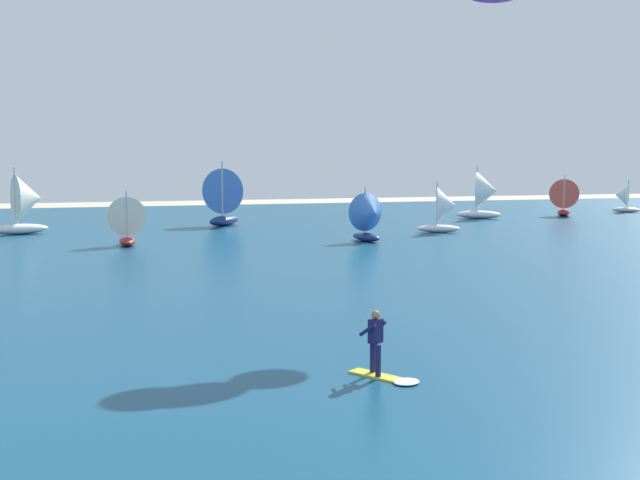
# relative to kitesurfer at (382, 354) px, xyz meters

# --- Properties ---
(ocean) EXTENTS (160.00, 90.00, 0.10)m
(ocean) POSITION_rel_kitesurfer_xyz_m (-1.24, 33.41, -0.65)
(ocean) COLOR navy
(ocean) RESTS_ON ground
(kitesurfer) EXTENTS (1.47, 1.97, 1.67)m
(kitesurfer) POSITION_rel_kitesurfer_xyz_m (0.00, 0.00, 0.00)
(kitesurfer) COLOR yellow
(kitesurfer) RESTS_ON ocean
(sailboat_near_shore) EXTENTS (3.04, 3.05, 3.45)m
(sailboat_near_shore) POSITION_rel_kitesurfer_xyz_m (48.90, 50.95, 0.98)
(sailboat_near_shore) COLOR silver
(sailboat_near_shore) RESTS_ON ocean
(sailboat_mid_right) EXTENTS (2.54, 3.00, 3.50)m
(sailboat_mid_right) POSITION_rel_kitesurfer_xyz_m (-3.69, 33.86, 1.00)
(sailboat_mid_right) COLOR maroon
(sailboat_mid_right) RESTS_ON ocean
(sailboat_outermost) EXTENTS (2.78, 3.22, 3.67)m
(sailboat_outermost) POSITION_rel_kitesurfer_xyz_m (11.92, 30.71, 1.08)
(sailboat_outermost) COLOR navy
(sailboat_outermost) RESTS_ON ocean
(sailboat_trailing) EXTENTS (3.43, 3.07, 3.86)m
(sailboat_trailing) POSITION_rel_kitesurfer_xyz_m (19.84, 35.24, 1.17)
(sailboat_trailing) COLOR white
(sailboat_trailing) RESTS_ON ocean
(sailboat_far_right) EXTENTS (4.40, 3.86, 4.96)m
(sailboat_far_right) POSITION_rel_kitesurfer_xyz_m (-10.17, 43.94, 1.67)
(sailboat_far_right) COLOR white
(sailboat_far_right) RESTS_ON ocean
(sailboat_mid_left) EXTENTS (4.47, 4.17, 4.97)m
(sailboat_mid_left) POSITION_rel_kitesurfer_xyz_m (30.10, 47.03, 1.67)
(sailboat_mid_left) COLOR white
(sailboat_mid_left) RESTS_ON ocean
(sailboat_leading) EXTENTS (3.46, 3.68, 4.09)m
(sailboat_leading) POSITION_rel_kitesurfer_xyz_m (39.99, 48.69, 1.27)
(sailboat_leading) COLOR maroon
(sailboat_leading) RESTS_ON ocean
(sailboat_far_left) EXTENTS (4.57, 4.85, 5.39)m
(sailboat_far_left) POSITION_rel_kitesurfer_xyz_m (5.61, 47.55, 1.87)
(sailboat_far_left) COLOR navy
(sailboat_far_left) RESTS_ON ocean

